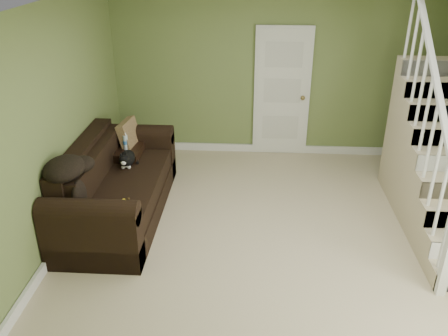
# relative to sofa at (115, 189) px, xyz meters

# --- Properties ---
(floor) EXTENTS (5.00, 5.50, 0.01)m
(floor) POSITION_rel_sofa_xyz_m (2.02, -0.65, -0.36)
(floor) COLOR tan
(floor) RESTS_ON ground
(ceiling) EXTENTS (5.00, 5.50, 0.01)m
(ceiling) POSITION_rel_sofa_xyz_m (2.02, -0.65, 2.24)
(ceiling) COLOR white
(ceiling) RESTS_ON wall_back
(wall_back) EXTENTS (5.00, 0.04, 2.60)m
(wall_back) POSITION_rel_sofa_xyz_m (2.02, 2.10, 0.94)
(wall_back) COLOR olive
(wall_back) RESTS_ON floor
(wall_left) EXTENTS (0.04, 5.50, 2.60)m
(wall_left) POSITION_rel_sofa_xyz_m (-0.48, -0.65, 0.94)
(wall_left) COLOR olive
(wall_left) RESTS_ON floor
(baseboard_back) EXTENTS (5.00, 0.04, 0.12)m
(baseboard_back) POSITION_rel_sofa_xyz_m (2.02, 2.07, -0.30)
(baseboard_back) COLOR white
(baseboard_back) RESTS_ON floor
(baseboard_left) EXTENTS (0.04, 5.50, 0.12)m
(baseboard_left) POSITION_rel_sofa_xyz_m (-0.45, -0.65, -0.30)
(baseboard_left) COLOR white
(baseboard_left) RESTS_ON floor
(door) EXTENTS (0.86, 0.12, 2.02)m
(door) POSITION_rel_sofa_xyz_m (2.12, 2.06, 0.65)
(door) COLOR white
(door) RESTS_ON floor
(staircase) EXTENTS (1.00, 2.51, 2.82)m
(staircase) POSITION_rel_sofa_xyz_m (4.02, 0.32, 0.28)
(staircase) COLOR tan
(staircase) RESTS_ON floor
(sofa) EXTENTS (1.03, 2.39, 0.94)m
(sofa) POSITION_rel_sofa_xyz_m (0.00, 0.00, 0.00)
(sofa) COLOR black
(sofa) RESTS_ON floor
(side_table) EXTENTS (0.52, 0.52, 0.85)m
(side_table) POSITION_rel_sofa_xyz_m (-0.07, 0.66, -0.04)
(side_table) COLOR black
(side_table) RESTS_ON floor
(cat) EXTENTS (0.26, 0.52, 0.25)m
(cat) POSITION_rel_sofa_xyz_m (0.08, 0.36, 0.25)
(cat) COLOR black
(cat) RESTS_ON sofa
(banana) EXTENTS (0.07, 0.21, 0.06)m
(banana) POSITION_rel_sofa_xyz_m (0.28, -0.65, 0.18)
(banana) COLOR yellow
(banana) RESTS_ON sofa
(throw_pillow) EXTENTS (0.27, 0.47, 0.46)m
(throw_pillow) POSITION_rel_sofa_xyz_m (0.01, 0.85, 0.36)
(throw_pillow) COLOR #4A311D
(throw_pillow) RESTS_ON sofa
(throw_blanket) EXTENTS (0.43, 0.56, 0.23)m
(throw_blanket) POSITION_rel_sofa_xyz_m (-0.29, -0.70, 0.62)
(throw_blanket) COLOR black
(throw_blanket) RESTS_ON sofa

